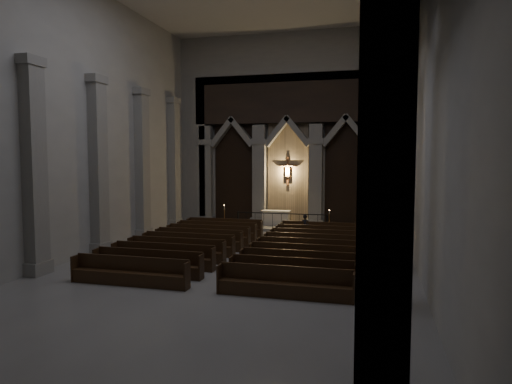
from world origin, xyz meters
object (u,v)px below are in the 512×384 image
altar (276,218)px  altar_rail (281,219)px  candle_stand_right (329,227)px  candle_stand_left (224,224)px  worshipper (305,227)px  pews (246,251)px

altar → altar_rail: 1.32m
altar → candle_stand_right: candle_stand_right is taller
candle_stand_right → altar: bearing=157.9°
altar_rail → candle_stand_left: (-3.30, -0.81, -0.30)m
altar → candle_stand_right: 3.71m
altar → candle_stand_right: size_ratio=1.31×
candle_stand_left → worshipper: (5.09, -1.62, 0.24)m
candle_stand_left → worshipper: bearing=-17.6°
candle_stand_left → pews: bearing=-64.2°
candle_stand_left → altar_rail: bearing=13.8°
candle_stand_right → pews: bearing=-111.0°
altar → altar_rail: (0.58, -1.18, 0.11)m
altar_rail → pews: altar_rail is taller
candle_stand_right → worshipper: size_ratio=1.03×
altar → worshipper: 4.31m
candle_stand_left → worshipper: candle_stand_left is taller
pews → worshipper: 5.53m
worshipper → altar_rail: bearing=130.0°
altar → worshipper: size_ratio=1.35×
pews → worshipper: worshipper is taller
candle_stand_right → worshipper: bearing=-115.7°
candle_stand_right → pews: size_ratio=0.13×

